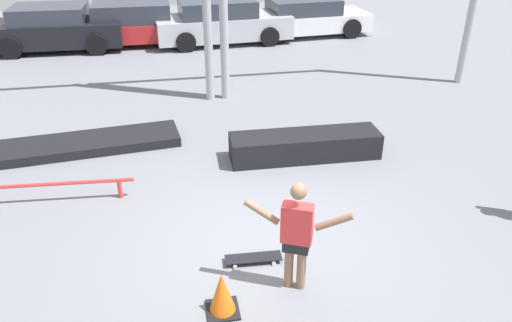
{
  "coord_description": "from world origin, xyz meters",
  "views": [
    {
      "loc": [
        -1.24,
        -5.57,
        4.35
      ],
      "look_at": [
        0.06,
        1.24,
        0.67
      ],
      "focal_mm": 35.0,
      "sensor_mm": 36.0,
      "label": 1
    }
  ],
  "objects_px": {
    "manual_pad": "(89,143)",
    "parked_car_silver": "(222,22)",
    "parked_car_black": "(56,28)",
    "grind_box": "(305,146)",
    "parked_car_red": "(137,24)",
    "skateboard": "(253,258)",
    "parked_car_white": "(306,17)",
    "skateboarder": "(297,232)",
    "grind_rail": "(49,186)",
    "traffic_cone": "(222,293)"
  },
  "relations": [
    {
      "from": "skateboarder",
      "to": "grind_box",
      "type": "bearing_deg",
      "value": 96.89
    },
    {
      "from": "traffic_cone",
      "to": "manual_pad",
      "type": "bearing_deg",
      "value": 112.57
    },
    {
      "from": "grind_box",
      "to": "parked_car_red",
      "type": "distance_m",
      "value": 9.56
    },
    {
      "from": "manual_pad",
      "to": "parked_car_silver",
      "type": "height_order",
      "value": "parked_car_silver"
    },
    {
      "from": "skateboarder",
      "to": "traffic_cone",
      "type": "relative_size",
      "value": 2.65
    },
    {
      "from": "skateboarder",
      "to": "traffic_cone",
      "type": "bearing_deg",
      "value": -139.83
    },
    {
      "from": "parked_car_red",
      "to": "parked_car_black",
      "type": "bearing_deg",
      "value": -173.67
    },
    {
      "from": "parked_car_white",
      "to": "parked_car_red",
      "type": "bearing_deg",
      "value": 175.95
    },
    {
      "from": "grind_box",
      "to": "parked_car_silver",
      "type": "relative_size",
      "value": 0.62
    },
    {
      "from": "skateboard",
      "to": "parked_car_black",
      "type": "relative_size",
      "value": 0.19
    },
    {
      "from": "skateboarder",
      "to": "traffic_cone",
      "type": "distance_m",
      "value": 1.12
    },
    {
      "from": "skateboarder",
      "to": "grind_rail",
      "type": "distance_m",
      "value": 4.29
    },
    {
      "from": "grind_box",
      "to": "manual_pad",
      "type": "bearing_deg",
      "value": 163.92
    },
    {
      "from": "skateboard",
      "to": "parked_car_red",
      "type": "distance_m",
      "value": 11.96
    },
    {
      "from": "parked_car_white",
      "to": "traffic_cone",
      "type": "bearing_deg",
      "value": -114.64
    },
    {
      "from": "grind_box",
      "to": "parked_car_red",
      "type": "bearing_deg",
      "value": 109.69
    },
    {
      "from": "skateboard",
      "to": "parked_car_red",
      "type": "height_order",
      "value": "parked_car_red"
    },
    {
      "from": "parked_car_black",
      "to": "manual_pad",
      "type": "bearing_deg",
      "value": -76.1
    },
    {
      "from": "grind_rail",
      "to": "traffic_cone",
      "type": "distance_m",
      "value": 3.76
    },
    {
      "from": "grind_box",
      "to": "parked_car_red",
      "type": "relative_size",
      "value": 0.62
    },
    {
      "from": "skateboarder",
      "to": "parked_car_red",
      "type": "distance_m",
      "value": 12.57
    },
    {
      "from": "parked_car_white",
      "to": "parked_car_silver",
      "type": "bearing_deg",
      "value": -175.94
    },
    {
      "from": "skateboard",
      "to": "traffic_cone",
      "type": "height_order",
      "value": "traffic_cone"
    },
    {
      "from": "grind_box",
      "to": "parked_car_silver",
      "type": "height_order",
      "value": "parked_car_silver"
    },
    {
      "from": "skateboarder",
      "to": "skateboard",
      "type": "relative_size",
      "value": 1.93
    },
    {
      "from": "skateboarder",
      "to": "grind_rail",
      "type": "xyz_separation_m",
      "value": [
        -3.34,
        2.64,
        -0.54
      ]
    },
    {
      "from": "skateboarder",
      "to": "parked_car_silver",
      "type": "relative_size",
      "value": 0.33
    },
    {
      "from": "traffic_cone",
      "to": "skateboard",
      "type": "bearing_deg",
      "value": 57.42
    },
    {
      "from": "grind_rail",
      "to": "parked_car_red",
      "type": "xyz_separation_m",
      "value": [
        1.2,
        9.74,
        0.37
      ]
    },
    {
      "from": "grind_rail",
      "to": "manual_pad",
      "type": "bearing_deg",
      "value": 78.15
    },
    {
      "from": "grind_rail",
      "to": "parked_car_silver",
      "type": "relative_size",
      "value": 0.59
    },
    {
      "from": "parked_car_black",
      "to": "parked_car_silver",
      "type": "height_order",
      "value": "parked_car_silver"
    },
    {
      "from": "skateboarder",
      "to": "parked_car_silver",
      "type": "bearing_deg",
      "value": 111.62
    },
    {
      "from": "parked_car_red",
      "to": "traffic_cone",
      "type": "xyz_separation_m",
      "value": [
        1.19,
        -12.64,
        -0.37
      ]
    },
    {
      "from": "manual_pad",
      "to": "parked_car_red",
      "type": "relative_size",
      "value": 0.77
    },
    {
      "from": "grind_rail",
      "to": "traffic_cone",
      "type": "relative_size",
      "value": 4.73
    },
    {
      "from": "grind_box",
      "to": "traffic_cone",
      "type": "bearing_deg",
      "value": -119.05
    },
    {
      "from": "manual_pad",
      "to": "parked_car_silver",
      "type": "bearing_deg",
      "value": 64.37
    },
    {
      "from": "grind_rail",
      "to": "parked_car_silver",
      "type": "distance_m",
      "value": 10.16
    },
    {
      "from": "skateboard",
      "to": "parked_car_white",
      "type": "relative_size",
      "value": 0.18
    },
    {
      "from": "grind_rail",
      "to": "traffic_cone",
      "type": "xyz_separation_m",
      "value": [
        2.4,
        -2.9,
        -0.01
      ]
    },
    {
      "from": "grind_rail",
      "to": "parked_car_red",
      "type": "bearing_deg",
      "value": 82.96
    },
    {
      "from": "skateboard",
      "to": "grind_rail",
      "type": "height_order",
      "value": "grind_rail"
    },
    {
      "from": "parked_car_silver",
      "to": "parked_car_white",
      "type": "height_order",
      "value": "parked_car_silver"
    },
    {
      "from": "traffic_cone",
      "to": "parked_car_black",
      "type": "bearing_deg",
      "value": 106.55
    },
    {
      "from": "parked_car_white",
      "to": "skateboard",
      "type": "bearing_deg",
      "value": -113.67
    },
    {
      "from": "grind_box",
      "to": "parked_car_white",
      "type": "distance_m",
      "value": 9.43
    },
    {
      "from": "parked_car_black",
      "to": "parked_car_red",
      "type": "bearing_deg",
      "value": 7.32
    },
    {
      "from": "skateboarder",
      "to": "parked_car_black",
      "type": "relative_size",
      "value": 0.37
    },
    {
      "from": "parked_car_silver",
      "to": "parked_car_black",
      "type": "bearing_deg",
      "value": 174.49
    }
  ]
}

